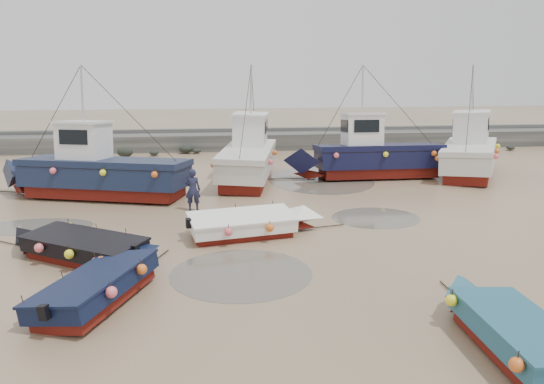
{
  "coord_description": "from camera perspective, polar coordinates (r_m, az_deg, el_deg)",
  "views": [
    {
      "loc": [
        -3.01,
        -17.7,
        6.28
      ],
      "look_at": [
        -0.82,
        2.33,
        1.4
      ],
      "focal_mm": 35.0,
      "sensor_mm": 36.0,
      "label": 1
    }
  ],
  "objects": [
    {
      "name": "puddle_a",
      "position": [
        16.52,
        -3.33,
        -8.74
      ],
      "size": [
        4.4,
        4.4,
        0.01
      ],
      "primitive_type": "cylinder",
      "color": "#5C554A",
      "rests_on": "ground"
    },
    {
      "name": "seawall",
      "position": [
        40.21,
        -1.81,
        5.52
      ],
      "size": [
        60.0,
        4.92,
        1.5
      ],
      "color": "slate",
      "rests_on": "ground"
    },
    {
      "name": "puddle_d",
      "position": [
        29.73,
        5.22,
        1.37
      ],
      "size": [
        5.87,
        5.87,
        0.01
      ],
      "primitive_type": "cylinder",
      "color": "#5C554A",
      "rests_on": "ground"
    },
    {
      "name": "puddle_c",
      "position": [
        23.05,
        -24.06,
        -3.41
      ],
      "size": [
        4.44,
        4.44,
        0.01
      ],
      "primitive_type": "cylinder",
      "color": "#5C554A",
      "rests_on": "ground"
    },
    {
      "name": "cabin_boat_1",
      "position": [
        29.47,
        -2.53,
        3.92
      ],
      "size": [
        4.13,
        10.55,
        6.22
      ],
      "rotation": [
        0.0,
        0.0,
        -0.19
      ],
      "color": "#650F0E",
      "rests_on": "ground"
    },
    {
      "name": "puddle_b",
      "position": [
        22.67,
        11.12,
        -2.73
      ],
      "size": [
        3.73,
        3.73,
        0.01
      ],
      "primitive_type": "cylinder",
      "color": "#5C554A",
      "rests_on": "ground"
    },
    {
      "name": "cabin_boat_2",
      "position": [
        30.31,
        10.26,
        4.01
      ],
      "size": [
        10.12,
        3.07,
        6.22
      ],
      "rotation": [
        0.0,
        0.0,
        1.58
      ],
      "color": "#650F0E",
      "rests_on": "ground"
    },
    {
      "name": "cabin_boat_3",
      "position": [
        32.83,
        20.64,
        4.12
      ],
      "size": [
        6.08,
        8.87,
        6.22
      ],
      "rotation": [
        0.0,
        0.0,
        -0.52
      ],
      "color": "#650F0E",
      "rests_on": "ground"
    },
    {
      "name": "person",
      "position": [
        23.63,
        -8.45,
        -1.95
      ],
      "size": [
        0.7,
        0.48,
        1.86
      ],
      "primitive_type": "imported",
      "rotation": [
        0.0,
        0.0,
        3.09
      ],
      "color": "#1D203A",
      "rests_on": "ground"
    },
    {
      "name": "dinghy_2",
      "position": [
        13.44,
        24.16,
        -12.9
      ],
      "size": [
        2.18,
        5.99,
        1.43
      ],
      "rotation": [
        0.0,
        0.0,
        0.0
      ],
      "color": "#650F0E",
      "rests_on": "ground"
    },
    {
      "name": "dinghy_5",
      "position": [
        19.88,
        -2.25,
        -3.17
      ],
      "size": [
        6.19,
        2.74,
        1.43
      ],
      "rotation": [
        0.0,
        0.0,
        -1.36
      ],
      "color": "#650F0E",
      "rests_on": "ground"
    },
    {
      "name": "dinghy_1",
      "position": [
        15.36,
        -17.47,
        -8.99
      ],
      "size": [
        3.38,
        6.15,
        1.43
      ],
      "rotation": [
        0.0,
        0.0,
        -0.37
      ],
      "color": "#650F0E",
      "rests_on": "ground"
    },
    {
      "name": "cabin_boat_0",
      "position": [
        26.87,
        -18.73,
        2.22
      ],
      "size": [
        11.0,
        5.14,
        6.22
      ],
      "rotation": [
        0.0,
        0.0,
        1.29
      ],
      "color": "#650F0E",
      "rests_on": "ground"
    },
    {
      "name": "ground",
      "position": [
        19.02,
        3.24,
        -5.69
      ],
      "size": [
        120.0,
        120.0,
        0.0
      ],
      "primitive_type": "plane",
      "color": "tan",
      "rests_on": "ground"
    },
    {
      "name": "dinghy_4",
      "position": [
        18.62,
        -20.29,
        -5.22
      ],
      "size": [
        5.92,
        4.18,
        1.43
      ],
      "rotation": [
        0.0,
        0.0,
        1.01
      ],
      "color": "#650F0E",
      "rests_on": "ground"
    }
  ]
}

